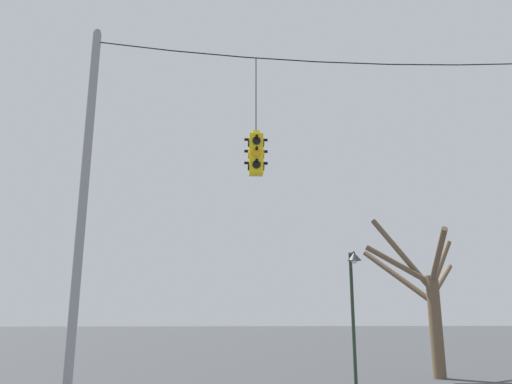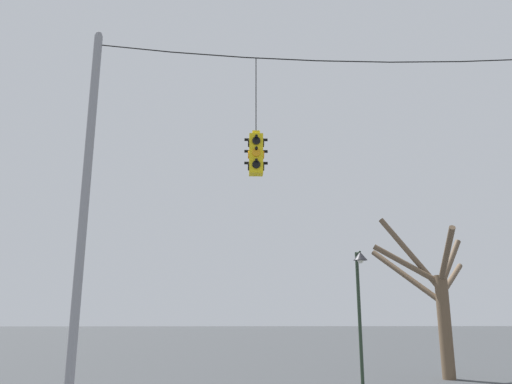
# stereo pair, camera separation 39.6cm
# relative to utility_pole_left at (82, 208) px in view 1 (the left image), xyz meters

# --- Properties ---
(utility_pole_left) EXTENTS (0.21, 0.21, 9.48)m
(utility_pole_left) POSITION_rel_utility_pole_left_xyz_m (0.00, 0.00, 0.00)
(utility_pole_left) COLOR gray
(utility_pole_left) RESTS_ON ground_plane
(span_wire) EXTENTS (13.36, 0.03, 0.37)m
(span_wire) POSITION_rel_utility_pole_left_xyz_m (6.68, 0.00, 4.15)
(span_wire) COLOR black
(traffic_light_near_right_pole) EXTENTS (0.58, 0.58, 3.17)m
(traffic_light_near_right_pole) POSITION_rel_utility_pole_left_xyz_m (4.11, -0.00, 1.45)
(traffic_light_near_right_pole) COLOR yellow
(street_lamp) EXTENTS (0.49, 0.84, 4.47)m
(street_lamp) POSITION_rel_utility_pole_left_xyz_m (7.94, 5.61, -1.36)
(street_lamp) COLOR #233323
(street_lamp) RESTS_ON ground_plane
(bare_tree) EXTENTS (4.16, 4.51, 6.19)m
(bare_tree) POSITION_rel_utility_pole_left_xyz_m (11.27, 7.43, -1.72)
(bare_tree) COLOR brown
(bare_tree) RESTS_ON ground_plane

